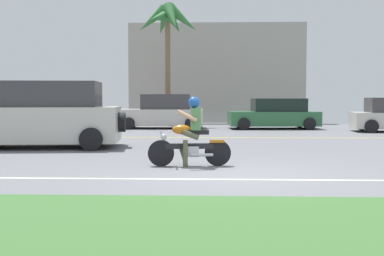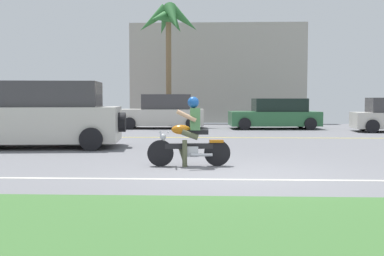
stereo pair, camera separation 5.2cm
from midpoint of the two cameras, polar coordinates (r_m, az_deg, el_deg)
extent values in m
cube|color=slate|center=(11.92, 4.57, -3.44)|extent=(56.00, 30.00, 0.04)
cube|color=#3D6B33|center=(4.95, 7.65, -12.99)|extent=(56.00, 3.80, 0.06)
cube|color=silver|center=(8.45, 5.44, -6.19)|extent=(50.40, 0.12, 0.01)
cube|color=yellow|center=(17.33, 3.91, -1.16)|extent=(50.40, 0.12, 0.01)
cylinder|color=black|center=(10.04, -3.67, -3.05)|extent=(0.56, 0.13, 0.56)
cylinder|color=black|center=(10.09, 3.20, -3.02)|extent=(0.56, 0.13, 0.56)
cylinder|color=#B7BAC1|center=(10.01, -3.15, -1.74)|extent=(0.25, 0.07, 0.48)
cube|color=black|center=(10.03, -0.23, -2.19)|extent=(1.02, 0.18, 0.11)
cube|color=#B7BAC1|center=(10.04, 0.04, -2.83)|extent=(0.31, 0.21, 0.22)
ellipsoid|color=#B76614|center=(9.99, -1.18, -0.19)|extent=(0.41, 0.22, 0.20)
cube|color=black|center=(10.01, 0.83, -0.50)|extent=(0.46, 0.24, 0.09)
cube|color=#B76614|center=(10.06, 3.10, -1.60)|extent=(0.31, 0.17, 0.06)
cylinder|color=#B7BAC1|center=(9.99, -2.72, -0.43)|extent=(0.08, 0.58, 0.03)
sphere|color=#B7BAC1|center=(10.00, -3.36, -1.07)|extent=(0.13, 0.13, 0.13)
cylinder|color=#B7BAC1|center=(9.95, 1.30, -3.26)|extent=(0.47, 0.10, 0.06)
cube|color=#4C7F4C|center=(9.99, 0.52, 1.09)|extent=(0.23, 0.31, 0.46)
sphere|color=#194C9E|center=(9.98, 0.31, 3.11)|extent=(0.24, 0.24, 0.24)
cylinder|color=#51563D|center=(10.10, -0.14, -0.73)|extent=(0.38, 0.15, 0.23)
cylinder|color=#51563D|center=(9.91, -0.10, -0.81)|extent=(0.38, 0.15, 0.23)
cylinder|color=#51563D|center=(9.91, -0.73, -3.10)|extent=(0.11, 0.11, 0.57)
cylinder|color=#51563D|center=(10.15, -0.98, -3.12)|extent=(0.20, 0.12, 0.31)
cylinder|color=tan|center=(10.17, -0.58, 1.53)|extent=(0.43, 0.12, 0.26)
cylinder|color=tan|center=(9.80, -0.51, 1.45)|extent=(0.43, 0.12, 0.26)
cube|color=beige|center=(14.53, -18.06, 0.44)|extent=(4.91, 2.42, 1.01)
cube|color=#3B3A3D|center=(14.49, -17.76, 3.90)|extent=(3.56, 2.01, 0.73)
cylinder|color=black|center=(15.18, -10.86, -0.69)|extent=(0.66, 0.28, 0.64)
cylinder|color=black|center=(13.26, -11.94, -1.32)|extent=(0.66, 0.28, 0.64)
cylinder|color=black|center=(14.11, -8.32, 0.70)|extent=(0.26, 0.59, 0.58)
cube|color=#AD1E1E|center=(23.55, -18.62, 1.24)|extent=(4.44, 2.00, 0.78)
cube|color=#351116|center=(23.43, -18.08, 3.08)|extent=(2.61, 1.62, 0.72)
cylinder|color=black|center=(23.70, -14.34, 0.68)|extent=(0.57, 0.22, 0.56)
cylinder|color=black|center=(25.01, -21.00, 0.70)|extent=(0.57, 0.22, 0.56)
cylinder|color=black|center=(22.17, -15.90, 0.47)|extent=(0.57, 0.22, 0.56)
cube|color=beige|center=(22.78, -3.60, 1.32)|extent=(4.07, 1.92, 0.77)
cube|color=#3B3A3D|center=(22.75, -3.00, 3.18)|extent=(2.38, 1.60, 0.71)
cylinder|color=black|center=(23.62, 0.01, 0.79)|extent=(0.57, 0.21, 0.56)
cylinder|color=black|center=(23.79, -6.93, 0.78)|extent=(0.57, 0.21, 0.56)
cylinder|color=black|center=(21.89, 0.03, 0.56)|extent=(0.57, 0.21, 0.56)
cylinder|color=black|center=(22.06, -7.46, 0.56)|extent=(0.57, 0.21, 0.56)
cube|color=#2D663D|center=(22.71, 9.89, 1.14)|extent=(4.27, 2.09, 0.66)
cube|color=black|center=(22.74, 10.53, 2.75)|extent=(2.51, 1.73, 0.61)
cylinder|color=black|center=(23.94, 12.99, 0.73)|extent=(0.57, 0.22, 0.56)
cylinder|color=black|center=(23.38, 5.85, 0.74)|extent=(0.57, 0.22, 0.56)
cylinder|color=black|center=(22.17, 14.15, 0.49)|extent=(0.57, 0.22, 0.56)
cylinder|color=black|center=(21.57, 6.44, 0.50)|extent=(0.57, 0.22, 0.56)
cylinder|color=black|center=(21.00, 20.97, 0.20)|extent=(0.57, 0.22, 0.56)
cylinder|color=black|center=(22.57, 19.94, 0.44)|extent=(0.57, 0.22, 0.56)
cylinder|color=brown|center=(24.66, -2.77, 6.85)|extent=(0.28, 0.28, 5.67)
sphere|color=#337538|center=(24.98, -2.79, 13.35)|extent=(0.73, 0.73, 0.73)
cone|color=#337538|center=(24.80, -0.96, 12.97)|extent=(1.82, 0.84, 1.62)
cone|color=#337538|center=(25.66, -2.03, 12.65)|extent=(1.22, 1.95, 1.41)
cone|color=#337538|center=(25.70, -3.28, 12.63)|extent=(1.23, 1.89, 1.57)
cone|color=#337538|center=(25.02, -4.65, 12.87)|extent=(1.77, 0.66, 1.61)
cone|color=#337538|center=(24.28, -3.78, 13.16)|extent=(1.38, 1.96, 1.09)
cone|color=#337538|center=(24.20, -2.25, 13.20)|extent=(1.22, 1.84, 1.66)
cube|color=#A8A399|center=(29.86, 3.12, 6.45)|extent=(10.40, 4.00, 5.85)
camera|label=1|loc=(0.03, -89.88, 0.01)|focal=44.27mm
camera|label=2|loc=(0.03, 90.12, -0.01)|focal=44.27mm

